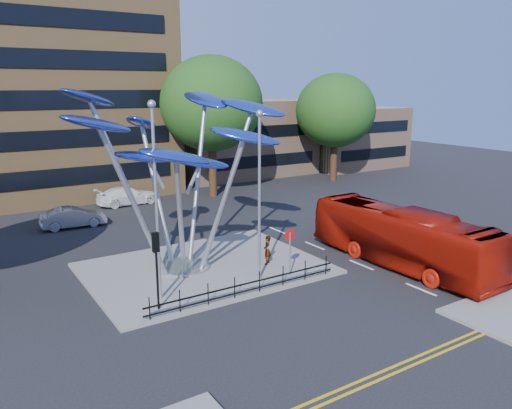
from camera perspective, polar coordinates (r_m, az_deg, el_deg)
ground at (r=22.60m, az=3.52°, el=-11.49°), size 120.00×120.00×0.00m
traffic_island at (r=26.83m, az=-5.87°, el=-7.25°), size 12.00×9.00×0.15m
double_yellow_near at (r=18.68m, az=14.99°, el=-17.65°), size 40.00×0.12×0.01m
double_yellow_far at (r=18.51m, az=15.71°, el=-18.00°), size 40.00×0.12×0.01m
brick_tower at (r=49.19m, az=-26.73°, el=18.45°), size 25.00×15.00×30.00m
low_building_near at (r=54.65m, az=-1.48°, el=7.60°), size 15.00×8.00×8.00m
low_building_far at (r=61.61m, az=10.81°, el=7.55°), size 12.00×8.00×7.00m
tree_right at (r=43.49m, az=-5.12°, el=11.40°), size 8.80×8.80×12.11m
tree_far at (r=51.55m, az=9.05°, el=10.55°), size 8.00×8.00×10.81m
leaf_sculpture at (r=25.42m, az=-9.11°, el=7.29°), size 12.72×9.54×9.51m
street_lamp_left at (r=21.81m, az=-11.42°, el=2.18°), size 0.36×0.36×8.80m
street_lamp_right at (r=23.67m, az=0.39°, el=2.67°), size 0.36×0.36×8.30m
traffic_light_island at (r=21.44m, az=-11.34°, el=-5.61°), size 0.28×0.18×3.42m
no_entry_sign_island at (r=24.94m, az=3.88°, el=-4.59°), size 0.60×0.10×2.45m
pedestrian_railing_front at (r=23.16m, az=-1.00°, el=-9.34°), size 10.00×0.06×1.00m
red_bus at (r=27.95m, az=16.26°, el=-3.63°), size 2.75×11.37×3.16m
pedestrian at (r=26.85m, az=1.29°, el=-5.22°), size 0.68×0.65×1.57m
parked_car_mid at (r=36.52m, az=-20.19°, el=-1.38°), size 4.40×1.75×1.42m
parked_car_right at (r=42.25m, az=-14.42°, el=0.98°), size 5.13×2.21×1.47m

